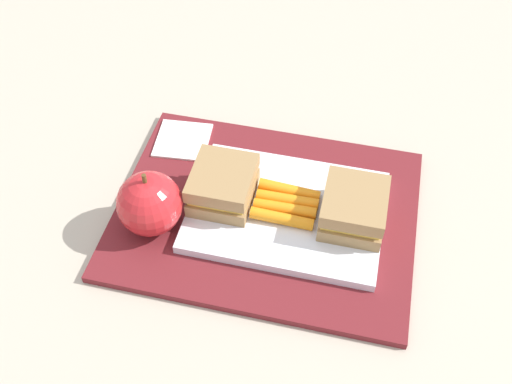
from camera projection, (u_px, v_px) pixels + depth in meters
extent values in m
plane|color=#B7AD99|center=(266.00, 216.00, 0.75)|extent=(2.40, 2.40, 0.00)
cube|color=maroon|center=(266.00, 213.00, 0.74)|extent=(0.36, 0.28, 0.01)
cube|color=white|center=(286.00, 211.00, 0.73)|extent=(0.23, 0.17, 0.01)
cube|color=#9E7A4C|center=(353.00, 215.00, 0.71)|extent=(0.07, 0.08, 0.02)
cube|color=#F4CC4C|center=(354.00, 208.00, 0.70)|extent=(0.07, 0.07, 0.01)
cube|color=#9E7A4C|center=(355.00, 201.00, 0.69)|extent=(0.07, 0.08, 0.02)
cube|color=#9E7A4C|center=(223.00, 192.00, 0.73)|extent=(0.07, 0.08, 0.02)
cube|color=#F4CC4C|center=(223.00, 185.00, 0.72)|extent=(0.07, 0.07, 0.01)
cube|color=#9E7A4C|center=(222.00, 178.00, 0.71)|extent=(0.07, 0.08, 0.02)
cylinder|color=orange|center=(289.00, 190.00, 0.74)|extent=(0.08, 0.01, 0.02)
cylinder|color=orange|center=(287.00, 200.00, 0.73)|extent=(0.08, 0.01, 0.01)
cylinder|color=orange|center=(285.00, 209.00, 0.72)|extent=(0.08, 0.01, 0.02)
cylinder|color=orange|center=(282.00, 219.00, 0.71)|extent=(0.08, 0.01, 0.02)
sphere|color=red|center=(150.00, 204.00, 0.70)|extent=(0.08, 0.08, 0.08)
cylinder|color=brown|center=(144.00, 179.00, 0.66)|extent=(0.01, 0.01, 0.01)
cube|color=white|center=(183.00, 140.00, 0.82)|extent=(0.08, 0.08, 0.00)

